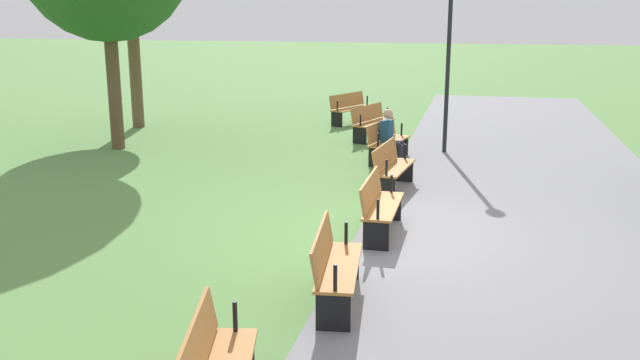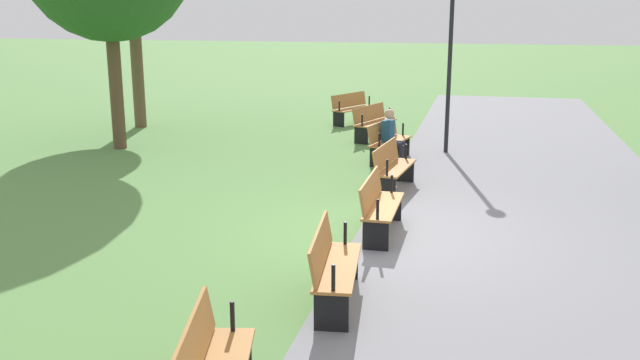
# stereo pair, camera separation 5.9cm
# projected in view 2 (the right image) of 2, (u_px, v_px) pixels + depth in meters

# --- Properties ---
(ground_plane) EXTENTS (120.00, 120.00, 0.00)m
(ground_plane) POSITION_uv_depth(u_px,v_px,m) (383.00, 234.00, 10.58)
(ground_plane) COLOR #5B8C47
(path_paving) EXTENTS (35.78, 5.39, 0.01)m
(path_paving) POSITION_uv_depth(u_px,v_px,m) (539.00, 245.00, 10.07)
(path_paving) COLOR gray
(path_paving) RESTS_ON ground
(bench_0) EXTENTS (1.65, 1.14, 0.89)m
(bench_0) POSITION_uv_depth(u_px,v_px,m) (352.00, 108.00, 20.67)
(bench_0) COLOR #B27538
(bench_0) RESTS_ON ground
(bench_1) EXTENTS (1.68, 0.99, 0.89)m
(bench_1) POSITION_uv_depth(u_px,v_px,m) (373.00, 122.00, 18.14)
(bench_1) COLOR #B27538
(bench_1) RESTS_ON ground
(bench_2) EXTENTS (1.68, 0.83, 0.89)m
(bench_2) POSITION_uv_depth(u_px,v_px,m) (388.00, 140.00, 15.58)
(bench_2) COLOR #B27538
(bench_2) RESTS_ON ground
(bench_3) EXTENTS (1.66, 0.65, 0.89)m
(bench_3) POSITION_uv_depth(u_px,v_px,m) (392.00, 166.00, 13.01)
(bench_3) COLOR #B27538
(bench_3) RESTS_ON ground
(bench_4) EXTENTS (1.61, 0.47, 0.89)m
(bench_4) POSITION_uv_depth(u_px,v_px,m) (379.00, 205.00, 10.49)
(bench_4) COLOR #B27538
(bench_4) RESTS_ON ground
(bench_5) EXTENTS (1.66, 0.65, 0.89)m
(bench_5) POSITION_uv_depth(u_px,v_px,m) (332.00, 265.00, 8.02)
(bench_5) COLOR #B27538
(bench_5) RESTS_ON ground
(person_seated) EXTENTS (0.41, 0.57, 1.20)m
(person_seated) POSITION_uv_depth(u_px,v_px,m) (392.00, 134.00, 15.37)
(person_seated) COLOR navy
(person_seated) RESTS_ON ground
(lamp_post) EXTENTS (0.32, 0.32, 3.92)m
(lamp_post) POSITION_uv_depth(u_px,v_px,m) (451.00, 37.00, 15.93)
(lamp_post) COLOR black
(lamp_post) RESTS_ON ground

